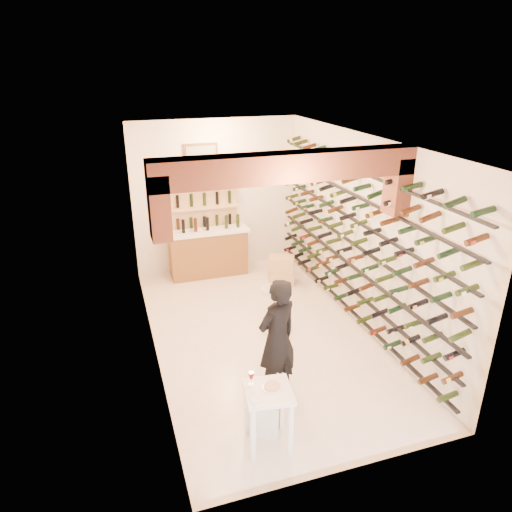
{
  "coord_description": "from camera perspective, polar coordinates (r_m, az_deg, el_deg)",
  "views": [
    {
      "loc": [
        -2.2,
        -6.46,
        4.24
      ],
      "look_at": [
        0.0,
        0.3,
        1.3
      ],
      "focal_mm": 33.1,
      "sensor_mm": 36.0,
      "label": 1
    }
  ],
  "objects": [
    {
      "name": "crate_upper",
      "position": [
        9.58,
        3.09,
        -0.91
      ],
      "size": [
        0.6,
        0.52,
        0.29
      ],
      "primitive_type": "cube",
      "rotation": [
        0.0,
        0.0,
        -0.43
      ],
      "color": "tan",
      "rests_on": "crate_lower"
    },
    {
      "name": "person",
      "position": [
        6.31,
        2.57,
        -9.96
      ],
      "size": [
        0.74,
        0.61,
        1.72
      ],
      "primitive_type": "imported",
      "rotation": [
        0.0,
        0.0,
        3.52
      ],
      "color": "black",
      "rests_on": "ground"
    },
    {
      "name": "crate_lower",
      "position": [
        9.7,
        3.06,
        -2.51
      ],
      "size": [
        0.57,
        0.47,
        0.3
      ],
      "primitive_type": "cube",
      "rotation": [
        0.0,
        0.0,
        -0.27
      ],
      "color": "tan",
      "rests_on": "ground"
    },
    {
      "name": "wine_rack",
      "position": [
        7.93,
        11.27,
        2.18
      ],
      "size": [
        0.32,
        5.7,
        2.56
      ],
      "color": "black",
      "rests_on": "ground"
    },
    {
      "name": "white_stool",
      "position": [
        6.12,
        1.03,
        -18.64
      ],
      "size": [
        0.45,
        0.45,
        0.43
      ],
      "primitive_type": "cube",
      "rotation": [
        0.0,
        0.0,
        -0.37
      ],
      "color": "white",
      "rests_on": "ground"
    },
    {
      "name": "back_counter",
      "position": [
        10.01,
        -5.81,
        0.63
      ],
      "size": [
        1.7,
        0.62,
        1.29
      ],
      "color": "brown",
      "rests_on": "ground"
    },
    {
      "name": "room_shell",
      "position": [
        6.87,
        1.45,
        5.64
      ],
      "size": [
        3.52,
        6.02,
        3.21
      ],
      "color": "silver",
      "rests_on": "ground"
    },
    {
      "name": "tasting_table",
      "position": [
        5.67,
        1.46,
        -16.97
      ],
      "size": [
        0.61,
        0.61,
        0.95
      ],
      "rotation": [
        0.0,
        0.0,
        -0.14
      ],
      "color": "white",
      "rests_on": "ground"
    },
    {
      "name": "chrome_barstool",
      "position": [
        7.9,
        1.98,
        -6.11
      ],
      "size": [
        0.41,
        0.41,
        0.8
      ],
      "rotation": [
        0.0,
        0.0,
        -0.4
      ],
      "color": "silver",
      "rests_on": "ground"
    },
    {
      "name": "back_shelving",
      "position": [
        10.02,
        -6.25,
        4.49
      ],
      "size": [
        1.4,
        0.31,
        2.73
      ],
      "color": "tan",
      "rests_on": "ground"
    },
    {
      "name": "ground",
      "position": [
        8.03,
        0.67,
        -9.39
      ],
      "size": [
        6.0,
        6.0,
        0.0
      ],
      "primitive_type": "plane",
      "color": "silver",
      "rests_on": "ground"
    }
  ]
}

